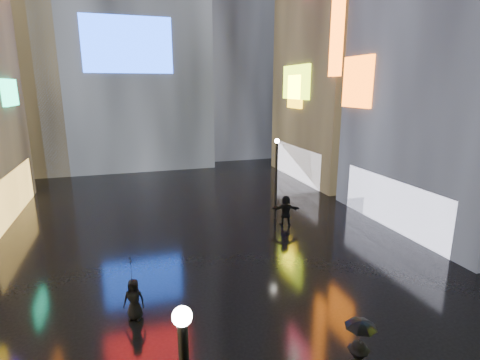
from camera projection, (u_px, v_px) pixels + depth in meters
name	position (u px, v px, depth m)	size (l,w,h in m)	color
ground	(200.00, 230.00, 22.23)	(140.00, 140.00, 0.00)	black
building_right_far	(353.00, 20.00, 32.68)	(10.28, 12.00, 28.00)	black
tower_flank_right	(227.00, 12.00, 44.76)	(12.00, 12.00, 34.00)	black
tower_flank_left	(5.00, 35.00, 35.40)	(10.00, 10.00, 26.00)	black
lamp_far	(276.00, 174.00, 23.47)	(0.30, 0.30, 5.20)	black
pedestrian_4	(134.00, 299.00, 13.60)	(0.76, 0.50, 1.56)	black
pedestrian_5	(286.00, 211.00, 22.81)	(1.75, 0.56, 1.89)	black
umbrella_1	(360.00, 331.00, 9.98)	(0.82, 0.82, 0.72)	black
umbrella_2	(132.00, 268.00, 13.30)	(1.00, 1.01, 0.91)	black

